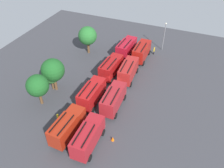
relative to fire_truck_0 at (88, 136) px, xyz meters
The scene contains 20 objects.
ground_plane 13.70m from the fire_truck_0, ahead, with size 62.93×62.93×0.00m, color #38383D.
fire_truck_0 is the anchor object (origin of this frame).
fire_truck_1 8.95m from the fire_truck_0, ahead, with size 7.28×2.96×3.88m.
fire_truck_2 17.88m from the fire_truck_0, ahead, with size 7.32×3.08×3.88m.
fire_truck_3 26.08m from the fire_truck_0, ahead, with size 7.20×2.76×3.88m.
fire_truck_4 3.83m from the fire_truck_0, 81.97° to the left, with size 7.29×2.97×3.88m.
fire_truck_5 9.55m from the fire_truck_0, 23.23° to the left, with size 7.21×2.78×3.88m.
fire_truck_6 17.99m from the fire_truck_0, 12.02° to the left, with size 7.30×3.00×3.88m.
fire_truck_7 26.57m from the fire_truck_0, ahead, with size 7.32×3.08×3.88m.
firefighter_0 29.48m from the fire_truck_0, ahead, with size 0.46×0.31×1.79m.
firefighter_1 30.44m from the fire_truck_0, ahead, with size 0.29×0.42×1.80m.
firefighter_2 7.15m from the fire_truck_0, 71.69° to the left, with size 0.38×0.48×1.84m.
tree_0 13.23m from the fire_truck_0, 67.74° to the left, with size 3.95×3.95×6.12m.
tree_1 15.56m from the fire_truck_0, 53.56° to the left, with size 3.12×3.12×4.84m.
tree_2 15.31m from the fire_truck_0, 51.85° to the left, with size 4.35×4.35×6.74m.
tree_3 27.09m from the fire_truck_0, 27.19° to the left, with size 4.27×4.27×6.63m.
traffic_cone_0 4.13m from the fire_truck_0, 52.49° to the right, with size 0.51×0.51×0.73m, color #F2600C.
traffic_cone_1 16.23m from the fire_truck_0, 24.37° to the left, with size 0.51×0.51×0.73m, color #F2600C.
traffic_cone_2 12.24m from the fire_truck_0, 32.16° to the left, with size 0.40×0.40×0.58m, color #F2600C.
lamppost 32.38m from the fire_truck_0, ahead, with size 0.36×0.36×7.07m.
Camera 1 is at (-31.80, -13.29, 29.24)m, focal length 37.15 mm.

